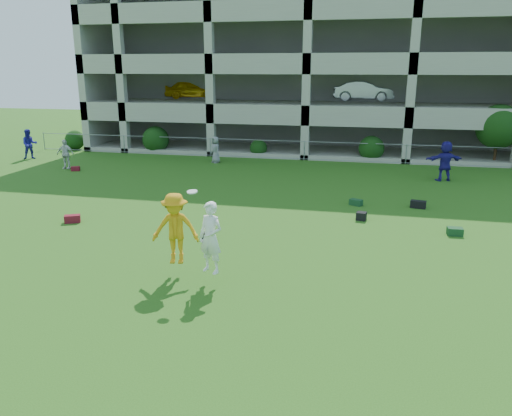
% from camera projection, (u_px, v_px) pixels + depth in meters
% --- Properties ---
extents(ground, '(100.00, 100.00, 0.00)m').
position_uv_depth(ground, '(207.00, 290.00, 12.81)').
color(ground, '#235114').
rests_on(ground, ground).
extents(bystander_a, '(1.13, 1.11, 1.84)m').
position_uv_depth(bystander_a, '(30.00, 144.00, 30.81)').
color(bystander_a, '#242093').
rests_on(bystander_a, ground).
extents(bystander_b, '(1.01, 0.53, 1.65)m').
position_uv_depth(bystander_b, '(65.00, 154.00, 27.86)').
color(bystander_b, silver).
rests_on(bystander_b, ground).
extents(bystander_c, '(0.89, 0.90, 1.57)m').
position_uv_depth(bystander_c, '(216.00, 150.00, 29.62)').
color(bystander_c, gray).
rests_on(bystander_c, ground).
extents(bystander_d, '(1.95, 1.12, 2.00)m').
position_uv_depth(bystander_d, '(445.00, 161.00, 24.87)').
color(bystander_d, navy).
rests_on(bystander_d, ground).
extents(bag_red_a, '(0.63, 0.52, 0.28)m').
position_uv_depth(bag_red_a, '(72.00, 219.00, 18.34)').
color(bag_red_a, '#580F1C').
rests_on(bag_red_a, ground).
extents(bag_black_b, '(0.46, 0.36, 0.22)m').
position_uv_depth(bag_black_b, '(208.00, 236.00, 16.52)').
color(bag_black_b, black).
rests_on(bag_black_b, ground).
extents(bag_green_c, '(0.52, 0.37, 0.26)m').
position_uv_depth(bag_green_c, '(455.00, 231.00, 16.96)').
color(bag_green_c, '#133416').
rests_on(bag_green_c, ground).
extents(crate_d, '(0.40, 0.40, 0.30)m').
position_uv_depth(crate_d, '(361.00, 216.00, 18.64)').
color(crate_d, black).
rests_on(crate_d, ground).
extents(bag_black_e, '(0.65, 0.42, 0.30)m').
position_uv_depth(bag_black_e, '(418.00, 204.00, 20.23)').
color(bag_black_e, black).
rests_on(bag_black_e, ground).
extents(bag_red_f, '(0.52, 0.44, 0.24)m').
position_uv_depth(bag_red_f, '(75.00, 169.00, 27.46)').
color(bag_red_f, '#5E1016').
rests_on(bag_red_f, ground).
extents(bag_green_g, '(0.58, 0.49, 0.25)m').
position_uv_depth(bag_green_g, '(356.00, 202.00, 20.62)').
color(bag_green_g, '#13341A').
rests_on(bag_green_g, ground).
extents(frisbee_contest, '(2.20, 1.17, 2.14)m').
position_uv_depth(frisbee_contest, '(184.00, 231.00, 13.23)').
color(frisbee_contest, orange).
rests_on(frisbee_contest, ground).
extents(parking_garage, '(30.00, 14.00, 12.00)m').
position_uv_depth(parking_garage, '(321.00, 60.00, 37.16)').
color(parking_garage, '#9E998C').
rests_on(parking_garage, ground).
extents(fence, '(36.06, 0.06, 1.20)m').
position_uv_depth(fence, '(304.00, 150.00, 30.47)').
color(fence, gray).
rests_on(fence, ground).
extents(shrub_row, '(34.38, 2.52, 3.50)m').
position_uv_depth(shrub_row, '(382.00, 136.00, 29.91)').
color(shrub_row, '#163D11').
rests_on(shrub_row, ground).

